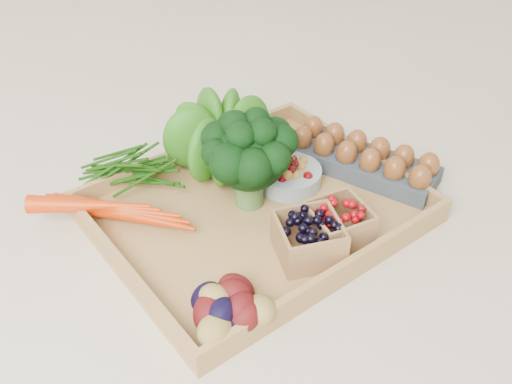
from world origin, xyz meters
TOP-DOWN VIEW (x-y plane):
  - ground at (0.00, 0.00)m, footprint 4.00×4.00m
  - tray at (0.00, 0.00)m, footprint 0.55×0.45m
  - carrots at (-0.22, 0.13)m, footprint 0.23×0.16m
  - lettuce at (0.04, 0.15)m, footprint 0.17×0.17m
  - broccoli at (0.00, 0.03)m, footprint 0.18×0.18m
  - cherry_bowl at (0.10, 0.03)m, footprint 0.13×0.13m
  - egg_carton at (0.25, -0.03)m, footprint 0.20×0.32m
  - potatoes at (-0.19, -0.17)m, footprint 0.14×0.14m
  - punnet_blackberry at (0.00, -0.14)m, footprint 0.13×0.13m
  - punnet_raspberry at (0.07, -0.14)m, footprint 0.11×0.11m

SIDE VIEW (x-z plane):
  - ground at x=0.00m, z-range 0.00..0.00m
  - tray at x=0.00m, z-range 0.00..0.01m
  - cherry_bowl at x=0.10m, z-range 0.01..0.05m
  - egg_carton at x=0.25m, z-range 0.01..0.05m
  - carrots at x=-0.22m, z-range 0.01..0.07m
  - punnet_raspberry at x=0.07m, z-range 0.01..0.08m
  - punnet_blackberry at x=0.00m, z-range 0.01..0.09m
  - potatoes at x=-0.19m, z-range 0.01..0.09m
  - broccoli at x=0.00m, z-range 0.02..0.15m
  - lettuce at x=0.04m, z-range 0.02..0.18m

